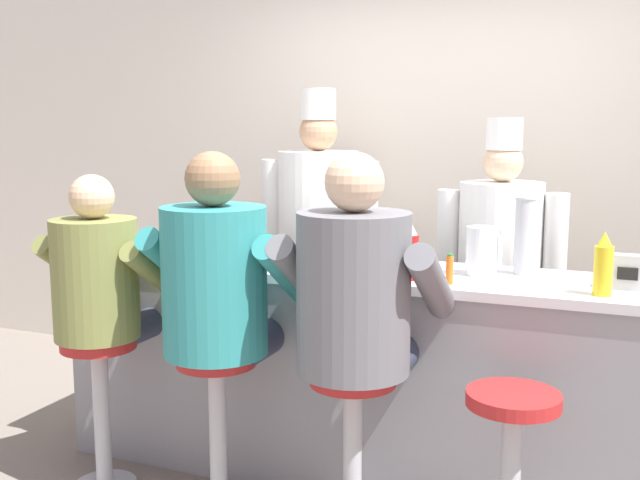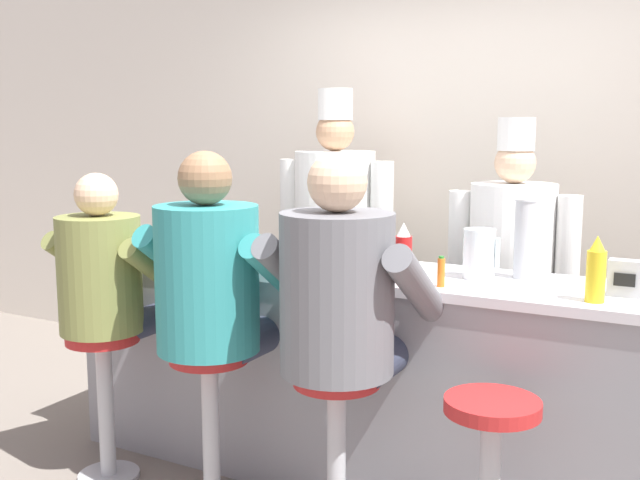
% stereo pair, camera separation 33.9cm
% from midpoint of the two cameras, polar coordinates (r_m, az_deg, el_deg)
% --- Properties ---
extents(wall_back, '(10.00, 0.06, 2.70)m').
position_cam_midpoint_polar(wall_back, '(4.60, 7.49, 5.07)').
color(wall_back, beige).
rests_on(wall_back, ground_plane).
extents(diner_counter, '(3.01, 0.59, 1.00)m').
position_cam_midpoint_polar(diner_counter, '(3.47, 1.14, -10.35)').
color(diner_counter, gray).
rests_on(diner_counter, ground_plane).
extents(ketchup_bottle_red, '(0.07, 0.07, 0.24)m').
position_cam_midpoint_polar(ketchup_bottle_red, '(3.09, 3.79, -0.99)').
color(ketchup_bottle_red, red).
rests_on(ketchup_bottle_red, diner_counter).
extents(mustard_bottle_yellow, '(0.07, 0.07, 0.24)m').
position_cam_midpoint_polar(mustard_bottle_yellow, '(2.94, 17.75, -1.92)').
color(mustard_bottle_yellow, yellow).
rests_on(mustard_bottle_yellow, diner_counter).
extents(hot_sauce_bottle_orange, '(0.03, 0.03, 0.12)m').
position_cam_midpoint_polar(hot_sauce_bottle_orange, '(3.03, 6.71, -2.28)').
color(hot_sauce_bottle_orange, orange).
rests_on(hot_sauce_bottle_orange, diner_counter).
extents(water_pitcher_clear, '(0.15, 0.13, 0.21)m').
position_cam_midpoint_polar(water_pitcher_clear, '(3.22, 9.30, -0.86)').
color(water_pitcher_clear, silver).
rests_on(water_pitcher_clear, diner_counter).
extents(breakfast_plate, '(0.28, 0.28, 0.05)m').
position_cam_midpoint_polar(breakfast_plate, '(3.59, -9.82, -1.34)').
color(breakfast_plate, white).
rests_on(breakfast_plate, diner_counter).
extents(cereal_bowl, '(0.13, 0.13, 0.06)m').
position_cam_midpoint_polar(cereal_bowl, '(3.21, 1.28, -2.18)').
color(cereal_bowl, white).
rests_on(cereal_bowl, diner_counter).
extents(coffee_mug_tan, '(0.12, 0.08, 0.10)m').
position_cam_midpoint_polar(coffee_mug_tan, '(3.38, -4.69, -1.27)').
color(coffee_mug_tan, beige).
rests_on(coffee_mug_tan, diner_counter).
extents(coffee_mug_blue, '(0.12, 0.08, 0.09)m').
position_cam_midpoint_polar(coffee_mug_blue, '(4.06, -17.10, -0.05)').
color(coffee_mug_blue, '#4C7AB2').
rests_on(coffee_mug_blue, diner_counter).
extents(cup_stack_steel, '(0.09, 0.09, 0.33)m').
position_cam_midpoint_polar(cup_stack_steel, '(3.27, 12.51, 0.30)').
color(cup_stack_steel, '#B7BABF').
rests_on(cup_stack_steel, diner_counter).
extents(napkin_dispenser_chrome, '(0.13, 0.07, 0.14)m').
position_cam_midpoint_polar(napkin_dispenser_chrome, '(3.09, 19.54, -2.35)').
color(napkin_dispenser_chrome, silver).
rests_on(napkin_dispenser_chrome, diner_counter).
extents(diner_seated_olive, '(0.57, 0.56, 1.43)m').
position_cam_midpoint_polar(diner_seated_olive, '(3.50, -19.07, -3.62)').
color(diner_seated_olive, '#B2B5BA').
rests_on(diner_seated_olive, ground_plane).
extents(diner_seated_teal, '(0.65, 0.64, 1.54)m').
position_cam_midpoint_polar(diner_seated_teal, '(3.13, -10.77, -3.76)').
color(diner_seated_teal, '#B2B5BA').
rests_on(diner_seated_teal, ground_plane).
extents(diner_seated_grey, '(0.66, 0.65, 1.54)m').
position_cam_midpoint_polar(diner_seated_grey, '(2.85, -0.58, -4.79)').
color(diner_seated_grey, '#B2B5BA').
rests_on(diner_seated_grey, ground_plane).
extents(empty_stool_round, '(0.33, 0.33, 0.71)m').
position_cam_midpoint_polar(empty_stool_round, '(2.81, 10.91, -15.92)').
color(empty_stool_round, '#B2B5BA').
rests_on(empty_stool_round, ground_plane).
extents(cook_in_whites_near, '(0.72, 0.46, 1.84)m').
position_cam_midpoint_polar(cook_in_whites_near, '(4.34, -2.36, 0.46)').
color(cook_in_whites_near, '#232328').
rests_on(cook_in_whites_near, ground_plane).
extents(cook_in_whites_far, '(0.65, 0.42, 1.67)m').
position_cam_midpoint_polar(cook_in_whites_far, '(3.88, 11.10, -2.06)').
color(cook_in_whites_far, '#232328').
rests_on(cook_in_whites_far, ground_plane).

